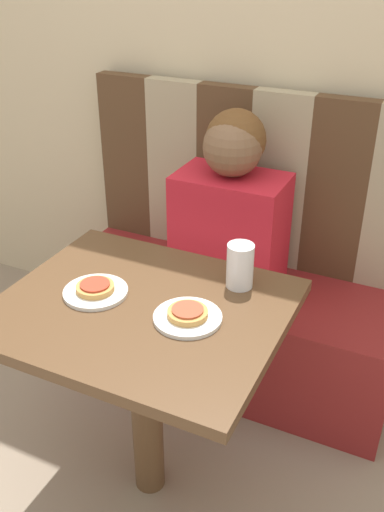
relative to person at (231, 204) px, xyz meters
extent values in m
plane|color=gray|center=(0.00, -0.67, -0.77)|extent=(12.00, 12.00, 0.00)
cube|color=#C6B28E|center=(0.00, 0.30, 0.53)|extent=(7.00, 0.05, 2.60)
cube|color=maroon|center=(0.00, 0.00, -0.55)|extent=(1.37, 0.50, 0.45)
cube|color=#4C331E|center=(-0.57, 0.21, 0.03)|extent=(0.23, 0.07, 0.70)
cube|color=tan|center=(-0.34, 0.21, 0.03)|extent=(0.23, 0.07, 0.70)
cube|color=#4C331E|center=(-0.11, 0.21, 0.03)|extent=(0.23, 0.07, 0.70)
cube|color=tan|center=(0.11, 0.21, 0.03)|extent=(0.23, 0.07, 0.70)
cube|color=#4C331E|center=(0.34, 0.21, 0.03)|extent=(0.23, 0.07, 0.70)
cube|color=brown|center=(0.00, -0.67, -0.06)|extent=(0.80, 0.68, 0.03)
cylinder|color=brown|center=(0.00, -0.67, -0.42)|extent=(0.10, 0.10, 0.70)
cube|color=red|center=(0.00, 0.00, -0.10)|extent=(0.41, 0.25, 0.44)
sphere|color=brown|center=(0.00, 0.00, 0.22)|extent=(0.21, 0.21, 0.21)
sphere|color=brown|center=(0.00, 0.02, 0.24)|extent=(0.22, 0.22, 0.22)
cylinder|color=white|center=(-0.15, -0.68, -0.03)|extent=(0.19, 0.19, 0.01)
cylinder|color=white|center=(0.15, -0.68, -0.03)|extent=(0.19, 0.19, 0.01)
cylinder|color=#C68E47|center=(-0.15, -0.68, -0.02)|extent=(0.11, 0.11, 0.02)
cylinder|color=#B73823|center=(-0.15, -0.68, -0.01)|extent=(0.09, 0.09, 0.01)
cylinder|color=#C68E47|center=(0.15, -0.68, -0.02)|extent=(0.11, 0.11, 0.02)
cylinder|color=#AD472D|center=(0.15, -0.68, -0.01)|extent=(0.09, 0.09, 0.01)
cylinder|color=silver|center=(0.21, -0.46, 0.03)|extent=(0.08, 0.08, 0.14)
camera|label=1|loc=(0.70, -1.82, 0.87)|focal=40.00mm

